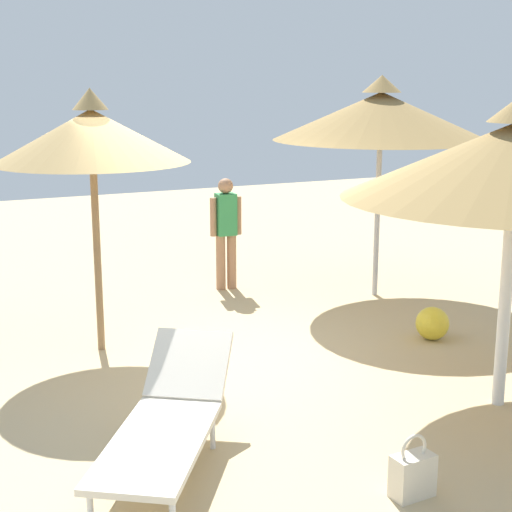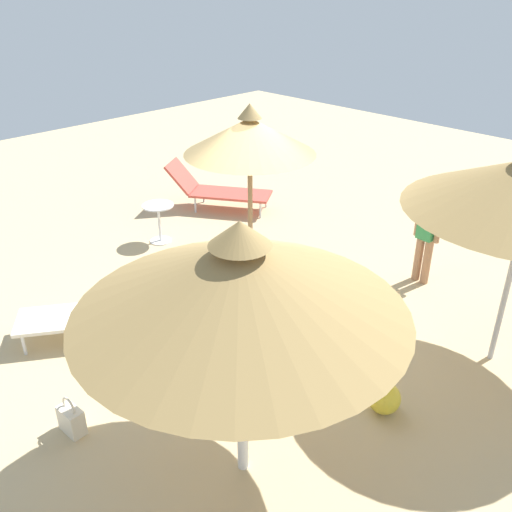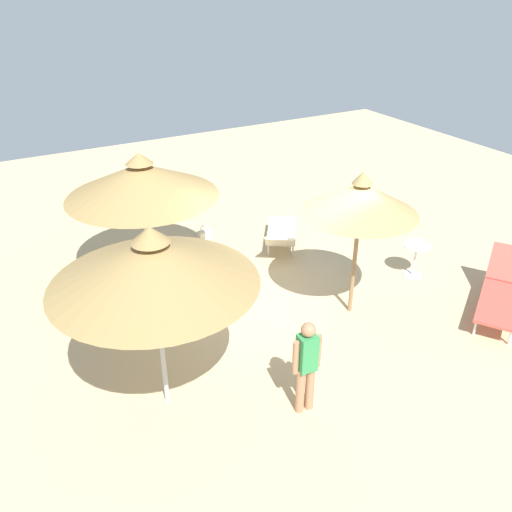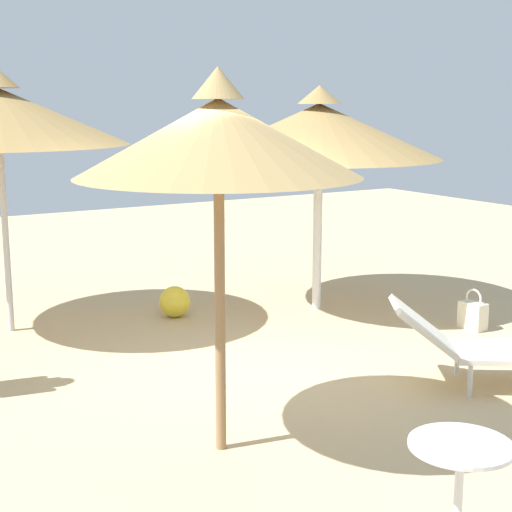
{
  "view_description": "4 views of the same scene",
  "coord_description": "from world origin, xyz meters",
  "px_view_note": "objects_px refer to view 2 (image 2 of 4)",
  "views": [
    {
      "loc": [
        2.89,
        7.18,
        2.9
      ],
      "look_at": [
        -0.45,
        -0.01,
        1.07
      ],
      "focal_mm": 54.73,
      "sensor_mm": 36.0,
      "label": 1
    },
    {
      "loc": [
        -4.82,
        4.85,
        4.51
      ],
      "look_at": [
        -0.69,
        0.75,
        1.49
      ],
      "focal_mm": 38.64,
      "sensor_mm": 36.0,
      "label": 2
    },
    {
      "loc": [
        -4.62,
        -7.27,
        5.74
      ],
      "look_at": [
        -0.54,
        0.03,
        1.19
      ],
      "focal_mm": 37.06,
      "sensor_mm": 36.0,
      "label": 3
    },
    {
      "loc": [
        5.8,
        -3.41,
        2.55
      ],
      "look_at": [
        -0.53,
        0.41,
        1.08
      ],
      "focal_mm": 54.41,
      "sensor_mm": 36.0,
      "label": 4
    }
  ],
  "objects_px": {
    "person_standing_far_right": "(427,232)",
    "beach_ball": "(384,398)",
    "lounge_chair_far_left": "(216,189)",
    "side_table_round": "(159,217)",
    "parasol_umbrella_front": "(240,280)",
    "handbag": "(71,419)",
    "lounge_chair_center": "(95,311)",
    "parasol_umbrella_near_right": "(250,136)"
  },
  "relations": [
    {
      "from": "lounge_chair_center",
      "to": "beach_ball",
      "type": "relative_size",
      "value": 5.45
    },
    {
      "from": "lounge_chair_far_left",
      "to": "person_standing_far_right",
      "type": "distance_m",
      "value": 4.68
    },
    {
      "from": "handbag",
      "to": "beach_ball",
      "type": "height_order",
      "value": "handbag"
    },
    {
      "from": "parasol_umbrella_near_right",
      "to": "side_table_round",
      "type": "bearing_deg",
      "value": 11.4
    },
    {
      "from": "parasol_umbrella_front",
      "to": "side_table_round",
      "type": "bearing_deg",
      "value": -27.42
    },
    {
      "from": "person_standing_far_right",
      "to": "side_table_round",
      "type": "distance_m",
      "value": 4.71
    },
    {
      "from": "lounge_chair_center",
      "to": "beach_ball",
      "type": "xyz_separation_m",
      "value": [
        -3.64,
        -1.54,
        -0.2
      ]
    },
    {
      "from": "lounge_chair_far_left",
      "to": "side_table_round",
      "type": "xyz_separation_m",
      "value": [
        -0.46,
        1.79,
        0.05
      ]
    },
    {
      "from": "handbag",
      "to": "side_table_round",
      "type": "xyz_separation_m",
      "value": [
        3.24,
        -3.54,
        0.33
      ]
    },
    {
      "from": "person_standing_far_right",
      "to": "handbag",
      "type": "relative_size",
      "value": 3.27
    },
    {
      "from": "lounge_chair_far_left",
      "to": "person_standing_far_right",
      "type": "relative_size",
      "value": 1.4
    },
    {
      "from": "parasol_umbrella_front",
      "to": "person_standing_far_right",
      "type": "xyz_separation_m",
      "value": [
        0.71,
        -4.67,
        -1.34
      ]
    },
    {
      "from": "parasol_umbrella_near_right",
      "to": "parasol_umbrella_front",
      "type": "bearing_deg",
      "value": 134.65
    },
    {
      "from": "lounge_chair_far_left",
      "to": "side_table_round",
      "type": "relative_size",
      "value": 2.97
    },
    {
      "from": "parasol_umbrella_front",
      "to": "beach_ball",
      "type": "distance_m",
      "value": 2.69
    },
    {
      "from": "lounge_chair_far_left",
      "to": "lounge_chair_center",
      "type": "height_order",
      "value": "lounge_chair_far_left"
    },
    {
      "from": "parasol_umbrella_front",
      "to": "lounge_chair_far_left",
      "type": "distance_m",
      "value": 7.12
    },
    {
      "from": "person_standing_far_right",
      "to": "parasol_umbrella_front",
      "type": "bearing_deg",
      "value": 98.71
    },
    {
      "from": "parasol_umbrella_near_right",
      "to": "side_table_round",
      "type": "height_order",
      "value": "parasol_umbrella_near_right"
    },
    {
      "from": "person_standing_far_right",
      "to": "side_table_round",
      "type": "height_order",
      "value": "person_standing_far_right"
    },
    {
      "from": "parasol_umbrella_near_right",
      "to": "handbag",
      "type": "bearing_deg",
      "value": 107.53
    },
    {
      "from": "beach_ball",
      "to": "parasol_umbrella_front",
      "type": "bearing_deg",
      "value": 71.94
    },
    {
      "from": "lounge_chair_far_left",
      "to": "side_table_round",
      "type": "bearing_deg",
      "value": 104.45
    },
    {
      "from": "person_standing_far_right",
      "to": "beach_ball",
      "type": "bearing_deg",
      "value": 113.11
    },
    {
      "from": "parasol_umbrella_front",
      "to": "person_standing_far_right",
      "type": "relative_size",
      "value": 1.91
    },
    {
      "from": "parasol_umbrella_front",
      "to": "handbag",
      "type": "xyz_separation_m",
      "value": [
        1.67,
        0.99,
        -2.04
      ]
    },
    {
      "from": "parasol_umbrella_near_right",
      "to": "lounge_chair_far_left",
      "type": "distance_m",
      "value": 3.37
    },
    {
      "from": "person_standing_far_right",
      "to": "beach_ball",
      "type": "distance_m",
      "value": 3.3
    },
    {
      "from": "parasol_umbrella_front",
      "to": "lounge_chair_center",
      "type": "bearing_deg",
      "value": -2.97
    },
    {
      "from": "lounge_chair_center",
      "to": "side_table_round",
      "type": "relative_size",
      "value": 2.8
    },
    {
      "from": "parasol_umbrella_near_right",
      "to": "beach_ball",
      "type": "relative_size",
      "value": 7.41
    },
    {
      "from": "handbag",
      "to": "side_table_round",
      "type": "bearing_deg",
      "value": -47.54
    },
    {
      "from": "handbag",
      "to": "side_table_round",
      "type": "height_order",
      "value": "side_table_round"
    },
    {
      "from": "person_standing_far_right",
      "to": "lounge_chair_center",
      "type": "bearing_deg",
      "value": 62.27
    },
    {
      "from": "lounge_chair_far_left",
      "to": "handbag",
      "type": "bearing_deg",
      "value": 124.77
    },
    {
      "from": "person_standing_far_right",
      "to": "handbag",
      "type": "height_order",
      "value": "person_standing_far_right"
    },
    {
      "from": "parasol_umbrella_front",
      "to": "beach_ball",
      "type": "relative_size",
      "value": 7.86
    },
    {
      "from": "lounge_chair_center",
      "to": "side_table_round",
      "type": "bearing_deg",
      "value": -52.64
    },
    {
      "from": "person_standing_far_right",
      "to": "side_table_round",
      "type": "xyz_separation_m",
      "value": [
        4.19,
        2.12,
        -0.37
      ]
    },
    {
      "from": "person_standing_far_right",
      "to": "handbag",
      "type": "bearing_deg",
      "value": 80.45
    },
    {
      "from": "lounge_chair_center",
      "to": "beach_ball",
      "type": "bearing_deg",
      "value": -157.11
    },
    {
      "from": "side_table_round",
      "to": "person_standing_far_right",
      "type": "bearing_deg",
      "value": -153.15
    }
  ]
}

